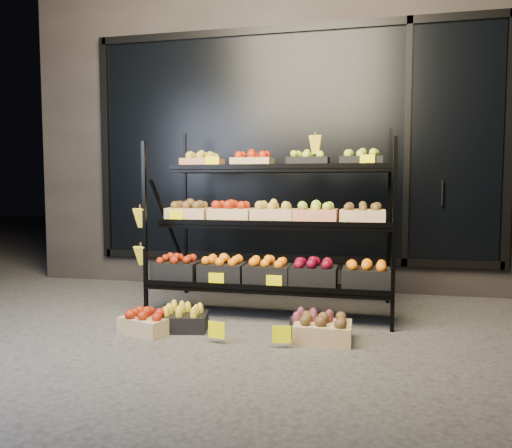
% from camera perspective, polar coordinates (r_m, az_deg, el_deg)
% --- Properties ---
extents(ground, '(24.00, 24.00, 0.00)m').
position_cam_1_polar(ground, '(3.99, 0.18, -12.00)').
color(ground, '#514F4C').
rests_on(ground, ground).
extents(building, '(6.00, 2.08, 3.50)m').
position_cam_1_polar(building, '(6.41, 5.30, 9.99)').
color(building, '#2D2826').
rests_on(building, ground).
extents(display_rack, '(2.18, 1.02, 1.70)m').
position_cam_1_polar(display_rack, '(4.43, 1.73, 0.01)').
color(display_rack, black).
rests_on(display_rack, ground).
extents(tag_floor_a, '(0.13, 0.01, 0.12)m').
position_cam_1_polar(tag_floor_a, '(3.66, -4.54, -12.59)').
color(tag_floor_a, '#F4EA00').
rests_on(tag_floor_a, ground).
extents(tag_floor_b, '(0.13, 0.01, 0.12)m').
position_cam_1_polar(tag_floor_b, '(3.55, 2.95, -13.11)').
color(tag_floor_b, '#F4EA00').
rests_on(tag_floor_b, ground).
extents(floor_crate_left, '(0.44, 0.38, 0.19)m').
position_cam_1_polar(floor_crate_left, '(3.98, -12.35, -10.82)').
color(floor_crate_left, tan).
rests_on(floor_crate_left, ground).
extents(floor_crate_midleft, '(0.42, 0.35, 0.19)m').
position_cam_1_polar(floor_crate_midleft, '(4.00, -8.34, -10.65)').
color(floor_crate_midleft, black).
rests_on(floor_crate_midleft, ground).
extents(floor_crate_midright, '(0.41, 0.31, 0.20)m').
position_cam_1_polar(floor_crate_midright, '(3.71, 7.66, -11.77)').
color(floor_crate_midright, tan).
rests_on(floor_crate_midright, ground).
extents(floor_crate_right, '(0.39, 0.33, 0.18)m').
position_cam_1_polar(floor_crate_right, '(3.83, 6.61, -11.40)').
color(floor_crate_right, black).
rests_on(floor_crate_right, ground).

